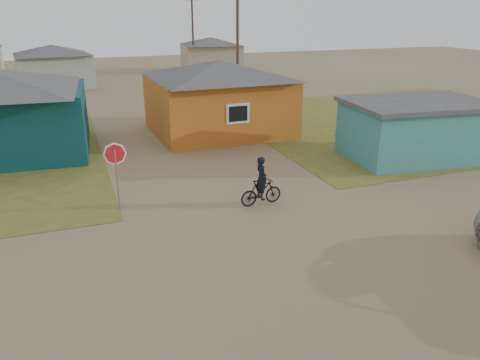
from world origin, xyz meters
The scene contains 10 objects.
ground centered at (0.00, 0.00, 0.00)m, with size 120.00×120.00×0.00m, color #927454.
grass_ne centered at (14.00, 13.00, 0.01)m, with size 20.00×18.00×0.00m, color olive.
house_yellow centered at (2.50, 14.00, 2.00)m, with size 7.72×6.76×3.90m.
shed_turquoise centered at (9.50, 6.50, 1.31)m, with size 6.71×4.93×2.60m.
house_pale_west centered at (-6.00, 34.00, 1.86)m, with size 7.04×6.15×3.60m.
house_beige_east centered at (10.00, 40.00, 1.86)m, with size 6.95×6.05×3.60m.
utility_pole_near centered at (6.50, 22.00, 4.14)m, with size 1.40×0.20×8.00m.
utility_pole_far centered at (7.50, 38.00, 4.14)m, with size 1.40×0.20×8.00m.
stop_sign centered at (-3.98, 5.05, 1.74)m, with size 0.73×0.33×2.36m.
cyclist centered at (0.72, 3.73, 0.64)m, with size 1.58×0.58×1.75m.
Camera 1 is at (-5.22, -10.19, 6.46)m, focal length 35.00 mm.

